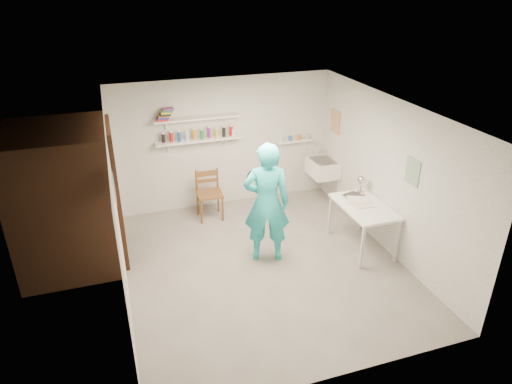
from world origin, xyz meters
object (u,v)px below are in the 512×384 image
object	(u,v)px
belfast_sink	(323,168)
wall_clock	(258,179)
desk_lamp	(362,180)
man	(267,203)
wooden_chair	(210,194)
work_table	(362,227)

from	to	relation	value
belfast_sink	wall_clock	bearing A→B (deg)	-143.07
wall_clock	desk_lamp	size ratio (longest dim) A/B	2.41
wall_clock	man	bearing A→B (deg)	-57.27
belfast_sink	desk_lamp	distance (m)	1.28
wooden_chair	work_table	size ratio (longest dim) A/B	0.84
belfast_sink	work_table	xyz separation A→B (m)	(-0.11, -1.70, -0.32)
wooden_chair	work_table	distance (m)	2.70
wooden_chair	desk_lamp	bearing A→B (deg)	-27.86
wooden_chair	work_table	xyz separation A→B (m)	(2.07, -1.72, -0.10)
man	belfast_sink	bearing A→B (deg)	-121.41
man	desk_lamp	world-z (taller)	man
wall_clock	desk_lamp	distance (m)	1.81
wooden_chair	desk_lamp	world-z (taller)	desk_lamp
man	wooden_chair	bearing A→B (deg)	-54.45
wall_clock	desk_lamp	world-z (taller)	wall_clock
man	wall_clock	bearing A→B (deg)	-57.27
wall_clock	wooden_chair	xyz separation A→B (m)	(-0.47, 1.31, -0.79)
man	work_table	distance (m)	1.65
belfast_sink	work_table	bearing A→B (deg)	-93.71
belfast_sink	wooden_chair	distance (m)	2.19
wall_clock	wooden_chair	distance (m)	1.60
man	wooden_chair	distance (m)	1.68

